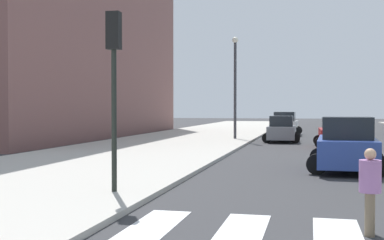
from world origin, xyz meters
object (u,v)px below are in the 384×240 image
object	(u,v)px
car_white_sixth	(285,124)
pedestrian_crossing	(370,188)
street_lamp	(235,79)
car_red_second	(336,133)
car_blue_fifth	(347,146)
car_gray_nearest	(282,130)
traffic_light_far_corner	(114,65)

from	to	relation	value
car_white_sixth	pedestrian_crossing	xyz separation A→B (m)	(3.28, -34.99, -0.05)
street_lamp	car_white_sixth	bearing A→B (deg)	69.28
car_white_sixth	street_lamp	xyz separation A→B (m)	(-3.17, -8.37, 3.55)
car_red_second	pedestrian_crossing	distance (m)	21.83
car_blue_fifth	car_red_second	bearing A→B (deg)	91.66
car_red_second	car_white_sixth	distance (m)	13.67
car_gray_nearest	car_red_second	xyz separation A→B (m)	(3.44, -4.05, 0.00)
car_blue_fifth	car_white_sixth	xyz separation A→B (m)	(-3.53, 25.03, -0.01)
car_red_second	pedestrian_crossing	xyz separation A→B (m)	(-0.37, -21.82, 0.04)
traffic_light_far_corner	pedestrian_crossing	xyz separation A→B (m)	(6.19, -2.76, -2.61)
traffic_light_far_corner	pedestrian_crossing	distance (m)	7.26
car_gray_nearest	street_lamp	xyz separation A→B (m)	(-3.38, 0.75, 3.65)
car_blue_fifth	pedestrian_crossing	world-z (taller)	car_blue_fifth
car_gray_nearest	car_blue_fifth	world-z (taller)	car_blue_fifth
car_gray_nearest	car_white_sixth	distance (m)	9.12
car_red_second	car_blue_fifth	bearing A→B (deg)	-92.13
car_red_second	car_gray_nearest	bearing A→B (deg)	128.82
car_white_sixth	street_lamp	world-z (taller)	street_lamp
car_blue_fifth	pedestrian_crossing	size ratio (longest dim) A/B	2.86
car_gray_nearest	car_white_sixth	bearing A→B (deg)	90.35
car_gray_nearest	traffic_light_far_corner	size ratio (longest dim) A/B	0.86
car_white_sixth	traffic_light_far_corner	distance (m)	32.47
car_red_second	street_lamp	distance (m)	9.10
car_gray_nearest	street_lamp	size ratio (longest dim) A/B	0.56
car_white_sixth	traffic_light_far_corner	world-z (taller)	traffic_light_far_corner
traffic_light_far_corner	pedestrian_crossing	size ratio (longest dim) A/B	2.93
car_gray_nearest	street_lamp	world-z (taller)	street_lamp
car_white_sixth	traffic_light_far_corner	xyz separation A→B (m)	(-2.91, -32.24, 2.56)
car_blue_fifth	car_white_sixth	size ratio (longest dim) A/B	1.02
car_gray_nearest	traffic_light_far_corner	bearing A→B (deg)	-98.65
car_red_second	traffic_light_far_corner	bearing A→B (deg)	-110.52
car_gray_nearest	car_white_sixth	xyz separation A→B (m)	(-0.21, 9.12, 0.10)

